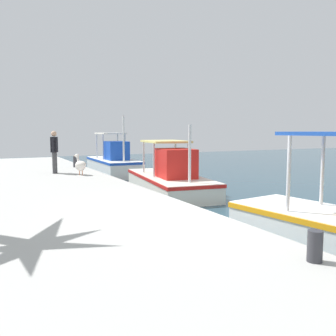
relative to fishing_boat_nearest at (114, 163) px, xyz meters
name	(u,v)px	position (x,y,z in m)	size (l,w,h in m)	color
fishing_boat_nearest	(114,163)	(0.00, 0.00, 0.00)	(5.34, 2.03, 3.32)	white
fishing_boat_second	(170,179)	(7.03, 0.07, -0.07)	(6.11, 2.94, 2.75)	silver
pelican	(80,165)	(5.77, -3.26, 0.53)	(0.97, 0.47, 0.82)	tan
fisherman_standing	(54,150)	(4.73, -4.06, 1.07)	(0.57, 0.35, 1.72)	#3F3F42
mooring_bollard_nearest	(76,162)	(2.58, -2.72, 0.38)	(0.28, 0.28, 0.52)	#333338
mooring_bollard_second	(315,246)	(16.69, -2.72, 0.34)	(0.20, 0.20, 0.42)	#333338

